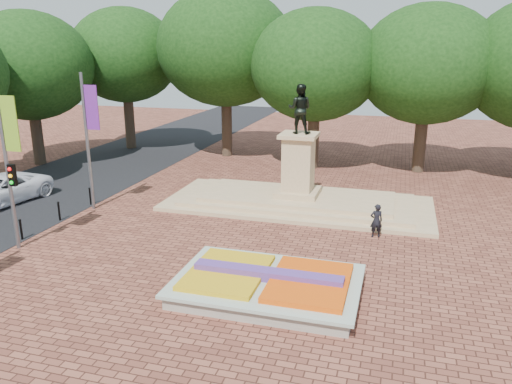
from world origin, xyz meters
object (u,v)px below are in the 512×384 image
flower_bed (268,284)px  monument (298,190)px  pedestrian (376,221)px  van (0,190)px

flower_bed → monument: (-1.03, 10.00, 0.50)m
monument → pedestrian: monument is taller
monument → van: bearing=-165.0°
flower_bed → monument: size_ratio=0.45×
flower_bed → van: (-16.50, 5.84, 0.39)m
monument → van: 16.02m
monument → van: monument is taller
monument → van: (-15.47, -4.16, -0.11)m
flower_bed → pedestrian: pedestrian is taller
flower_bed → pedestrian: (3.25, 6.50, 0.40)m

